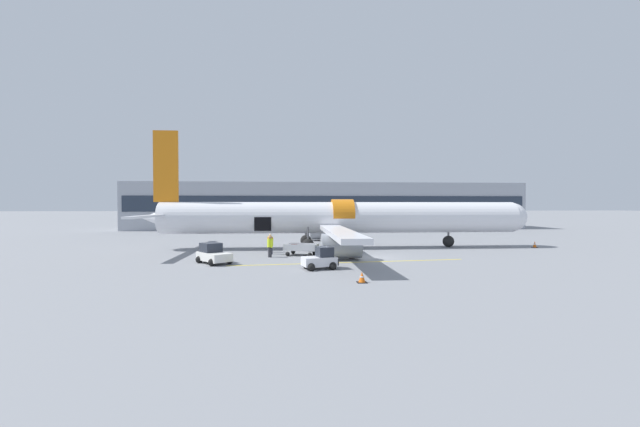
{
  "coord_description": "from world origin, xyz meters",
  "views": [
    {
      "loc": [
        -7.48,
        -33.69,
        4.65
      ],
      "look_at": [
        -4.44,
        4.16,
        3.77
      ],
      "focal_mm": 22.0,
      "sensor_mm": 36.0,
      "label": 1
    }
  ],
  "objects_px": {
    "ground_crew_loader_b": "(331,244)",
    "ground_crew_supervisor": "(270,242)",
    "airplane": "(337,219)",
    "ground_crew_helper": "(333,245)",
    "baggage_tug_mid": "(213,255)",
    "ground_crew_loader_a": "(270,246)",
    "baggage_tug_lead": "(321,260)",
    "ground_crew_driver": "(271,245)",
    "baggage_cart_loading": "(301,250)"
  },
  "relations": [
    {
      "from": "baggage_cart_loading",
      "to": "airplane",
      "type": "bearing_deg",
      "value": 55.04
    },
    {
      "from": "airplane",
      "to": "baggage_tug_lead",
      "type": "distance_m",
      "value": 13.86
    },
    {
      "from": "ground_crew_helper",
      "to": "airplane",
      "type": "bearing_deg",
      "value": 79.09
    },
    {
      "from": "airplane",
      "to": "ground_crew_supervisor",
      "type": "height_order",
      "value": "airplane"
    },
    {
      "from": "ground_crew_loader_a",
      "to": "baggage_tug_mid",
      "type": "bearing_deg",
      "value": -142.98
    },
    {
      "from": "airplane",
      "to": "ground_crew_loader_b",
      "type": "height_order",
      "value": "airplane"
    },
    {
      "from": "airplane",
      "to": "ground_crew_loader_b",
      "type": "relative_size",
      "value": 25.39
    },
    {
      "from": "airplane",
      "to": "baggage_tug_lead",
      "type": "relative_size",
      "value": 15.17
    },
    {
      "from": "baggage_tug_lead",
      "to": "ground_crew_helper",
      "type": "height_order",
      "value": "ground_crew_helper"
    },
    {
      "from": "baggage_tug_mid",
      "to": "baggage_cart_loading",
      "type": "relative_size",
      "value": 0.88
    },
    {
      "from": "baggage_cart_loading",
      "to": "baggage_tug_lead",
      "type": "bearing_deg",
      "value": -81.51
    },
    {
      "from": "baggage_tug_lead",
      "to": "ground_crew_driver",
      "type": "relative_size",
      "value": 1.61
    },
    {
      "from": "baggage_tug_mid",
      "to": "ground_crew_loader_a",
      "type": "bearing_deg",
      "value": 37.02
    },
    {
      "from": "baggage_tug_mid",
      "to": "ground_crew_helper",
      "type": "distance_m",
      "value": 10.62
    },
    {
      "from": "ground_crew_loader_b",
      "to": "baggage_tug_mid",
      "type": "bearing_deg",
      "value": -148.82
    },
    {
      "from": "baggage_cart_loading",
      "to": "ground_crew_helper",
      "type": "relative_size",
      "value": 2.23
    },
    {
      "from": "airplane",
      "to": "ground_crew_loader_a",
      "type": "relative_size",
      "value": 22.18
    },
    {
      "from": "airplane",
      "to": "baggage_tug_mid",
      "type": "bearing_deg",
      "value": -138.01
    },
    {
      "from": "baggage_tug_mid",
      "to": "ground_crew_supervisor",
      "type": "bearing_deg",
      "value": 58.72
    },
    {
      "from": "baggage_tug_mid",
      "to": "baggage_tug_lead",
      "type": "bearing_deg",
      "value": -22.12
    },
    {
      "from": "baggage_cart_loading",
      "to": "ground_crew_loader_b",
      "type": "height_order",
      "value": "ground_crew_loader_b"
    },
    {
      "from": "ground_crew_driver",
      "to": "ground_crew_supervisor",
      "type": "xyz_separation_m",
      "value": [
        -0.14,
        1.54,
        0.06
      ]
    },
    {
      "from": "airplane",
      "to": "ground_crew_helper",
      "type": "distance_m",
      "value": 6.67
    },
    {
      "from": "baggage_tug_lead",
      "to": "baggage_cart_loading",
      "type": "xyz_separation_m",
      "value": [
        -1.14,
        7.6,
        -0.14
      ]
    },
    {
      "from": "baggage_tug_mid",
      "to": "ground_crew_loader_a",
      "type": "relative_size",
      "value": 1.86
    },
    {
      "from": "baggage_cart_loading",
      "to": "ground_crew_helper",
      "type": "xyz_separation_m",
      "value": [
        2.82,
        -0.45,
        0.4
      ]
    },
    {
      "from": "baggage_tug_lead",
      "to": "ground_crew_loader_a",
      "type": "relative_size",
      "value": 1.46
    },
    {
      "from": "ground_crew_driver",
      "to": "ground_crew_supervisor",
      "type": "distance_m",
      "value": 1.54
    },
    {
      "from": "ground_crew_loader_a",
      "to": "ground_crew_driver",
      "type": "relative_size",
      "value": 1.1
    },
    {
      "from": "ground_crew_helper",
      "to": "ground_crew_supervisor",
      "type": "bearing_deg",
      "value": 152.27
    },
    {
      "from": "ground_crew_supervisor",
      "to": "ground_crew_helper",
      "type": "height_order",
      "value": "ground_crew_supervisor"
    },
    {
      "from": "baggage_tug_lead",
      "to": "ground_crew_loader_a",
      "type": "xyz_separation_m",
      "value": [
        -3.94,
        6.58,
        0.31
      ]
    },
    {
      "from": "ground_crew_driver",
      "to": "airplane",
      "type": "bearing_deg",
      "value": 34.55
    },
    {
      "from": "ground_crew_driver",
      "to": "ground_crew_helper",
      "type": "bearing_deg",
      "value": -14.85
    },
    {
      "from": "ground_crew_loader_b",
      "to": "ground_crew_supervisor",
      "type": "height_order",
      "value": "ground_crew_supervisor"
    },
    {
      "from": "baggage_tug_lead",
      "to": "baggage_cart_loading",
      "type": "bearing_deg",
      "value": 98.49
    },
    {
      "from": "baggage_tug_mid",
      "to": "ground_crew_loader_a",
      "type": "xyz_separation_m",
      "value": [
        4.28,
        3.23,
        0.29
      ]
    },
    {
      "from": "baggage_tug_lead",
      "to": "baggage_tug_mid",
      "type": "height_order",
      "value": "baggage_tug_lead"
    },
    {
      "from": "airplane",
      "to": "ground_crew_driver",
      "type": "height_order",
      "value": "airplane"
    },
    {
      "from": "baggage_tug_lead",
      "to": "ground_crew_supervisor",
      "type": "distance_m",
      "value": 10.97
    },
    {
      "from": "ground_crew_loader_b",
      "to": "ground_crew_driver",
      "type": "height_order",
      "value": "ground_crew_driver"
    },
    {
      "from": "ground_crew_supervisor",
      "to": "ground_crew_driver",
      "type": "bearing_deg",
      "value": -84.92
    },
    {
      "from": "ground_crew_loader_b",
      "to": "baggage_tug_lead",
      "type": "bearing_deg",
      "value": -100.61
    },
    {
      "from": "baggage_cart_loading",
      "to": "ground_crew_loader_b",
      "type": "xyz_separation_m",
      "value": [
        2.89,
        1.78,
        0.33
      ]
    },
    {
      "from": "baggage_tug_lead",
      "to": "ground_crew_driver",
      "type": "distance_m",
      "value": 9.5
    },
    {
      "from": "airplane",
      "to": "ground_crew_loader_b",
      "type": "distance_m",
      "value": 4.69
    },
    {
      "from": "ground_crew_driver",
      "to": "baggage_cart_loading",
      "type": "bearing_deg",
      "value": -20.41
    },
    {
      "from": "baggage_tug_mid",
      "to": "ground_crew_loader_b",
      "type": "xyz_separation_m",
      "value": [
        9.99,
        6.04,
        0.16
      ]
    },
    {
      "from": "baggage_tug_mid",
      "to": "airplane",
      "type": "bearing_deg",
      "value": 41.99
    },
    {
      "from": "ground_crew_loader_a",
      "to": "ground_crew_supervisor",
      "type": "xyz_separation_m",
      "value": [
        -0.13,
        3.61,
        -0.03
      ]
    }
  ]
}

